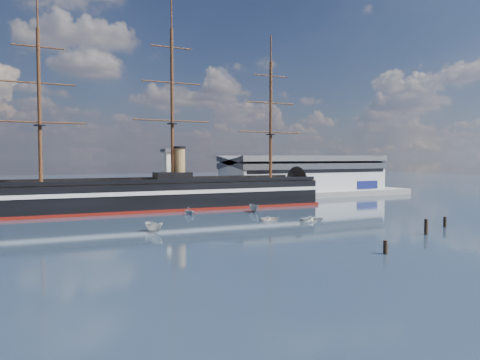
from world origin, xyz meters
name	(u,v)px	position (x,y,z in m)	size (l,w,h in m)	color
ground	(204,217)	(0.00, 40.00, 0.00)	(600.00, 600.00, 0.00)	#1A283C
quay	(189,202)	(10.00, 76.00, 0.00)	(180.00, 18.00, 2.00)	slate
warehouse	(304,174)	(58.00, 80.00, 7.98)	(63.00, 21.00, 11.60)	#B7BABC
quay_tower	(171,172)	(3.00, 73.00, 9.75)	(5.00, 5.00, 15.00)	silver
warship	(160,195)	(-4.73, 60.00, 4.04)	(113.34, 21.62, 53.94)	black
motorboat_a	(154,232)	(-17.82, 23.07, 0.00)	(6.19, 2.27, 2.48)	silver
motorboat_b	(270,220)	(10.72, 26.70, 0.00)	(2.82, 1.13, 1.32)	white
motorboat_c	(254,212)	(15.58, 42.96, 0.00)	(6.39, 2.34, 2.56)	slate
motorboat_d	(189,215)	(-1.84, 45.45, 0.00)	(5.89, 2.55, 2.16)	gray
motorboat_e	(312,221)	(18.36, 20.97, 0.00)	(3.44, 1.38, 1.61)	silver
piling_near_mid	(385,254)	(6.64, -13.06, 0.00)	(0.64, 0.64, 2.79)	black
piling_near_right	(426,235)	(26.47, -3.43, 0.00)	(0.64, 0.64, 3.61)	black
piling_far_right	(445,227)	(37.53, 1.27, 0.00)	(0.64, 0.64, 2.88)	black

